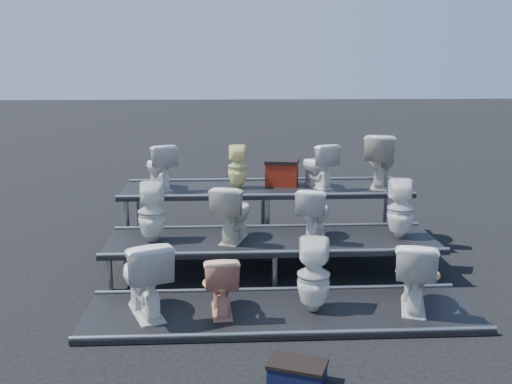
{
  "coord_description": "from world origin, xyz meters",
  "views": [
    {
      "loc": [
        -0.57,
        -6.99,
        2.63
      ],
      "look_at": [
        -0.2,
        0.1,
        1.06
      ],
      "focal_mm": 40.0,
      "sensor_mm": 36.0,
      "label": 1
    }
  ],
  "objects_px": {
    "toilet_4": "(151,212)",
    "toilet_11": "(381,160)",
    "toilet_8": "(159,166)",
    "toilet_10": "(318,165)",
    "toilet_0": "(144,276)",
    "toilet_9": "(238,167)",
    "toilet_5": "(233,212)",
    "toilet_6": "(314,213)",
    "toilet_7": "(401,209)",
    "toilet_3": "(414,274)",
    "toilet_2": "(314,275)",
    "toilet_1": "(221,283)",
    "red_crate": "(282,174)",
    "step_stool": "(297,374)"
  },
  "relations": [
    {
      "from": "toilet_0",
      "to": "toilet_5",
      "type": "height_order",
      "value": "toilet_5"
    },
    {
      "from": "toilet_7",
      "to": "toilet_10",
      "type": "bearing_deg",
      "value": -44.51
    },
    {
      "from": "toilet_0",
      "to": "toilet_4",
      "type": "bearing_deg",
      "value": -108.29
    },
    {
      "from": "toilet_6",
      "to": "step_stool",
      "type": "bearing_deg",
      "value": 97.78
    },
    {
      "from": "toilet_7",
      "to": "step_stool",
      "type": "bearing_deg",
      "value": 69.63
    },
    {
      "from": "toilet_3",
      "to": "toilet_10",
      "type": "distance_m",
      "value": 2.78
    },
    {
      "from": "toilet_5",
      "to": "toilet_8",
      "type": "xyz_separation_m",
      "value": [
        -1.06,
        1.3,
        0.37
      ]
    },
    {
      "from": "toilet_8",
      "to": "toilet_10",
      "type": "height_order",
      "value": "toilet_8"
    },
    {
      "from": "toilet_2",
      "to": "toilet_7",
      "type": "relative_size",
      "value": 1.04
    },
    {
      "from": "toilet_6",
      "to": "toilet_1",
      "type": "bearing_deg",
      "value": 66.81
    },
    {
      "from": "toilet_2",
      "to": "toilet_11",
      "type": "xyz_separation_m",
      "value": [
        1.39,
        2.6,
        0.81
      ]
    },
    {
      "from": "toilet_10",
      "to": "toilet_0",
      "type": "bearing_deg",
      "value": 25.91
    },
    {
      "from": "toilet_1",
      "to": "toilet_10",
      "type": "xyz_separation_m",
      "value": [
        1.43,
        2.6,
        0.8
      ]
    },
    {
      "from": "toilet_0",
      "to": "red_crate",
      "type": "bearing_deg",
      "value": -143.27
    },
    {
      "from": "toilet_1",
      "to": "red_crate",
      "type": "distance_m",
      "value": 2.99
    },
    {
      "from": "toilet_3",
      "to": "toilet_11",
      "type": "distance_m",
      "value": 2.74
    },
    {
      "from": "toilet_5",
      "to": "toilet_10",
      "type": "bearing_deg",
      "value": -115.75
    },
    {
      "from": "toilet_8",
      "to": "toilet_0",
      "type": "bearing_deg",
      "value": 68.34
    },
    {
      "from": "toilet_9",
      "to": "toilet_0",
      "type": "bearing_deg",
      "value": 69.22
    },
    {
      "from": "toilet_4",
      "to": "toilet_5",
      "type": "xyz_separation_m",
      "value": [
        1.03,
        0.0,
        -0.01
      ]
    },
    {
      "from": "toilet_0",
      "to": "toilet_10",
      "type": "bearing_deg",
      "value": -152.19
    },
    {
      "from": "toilet_4",
      "to": "toilet_6",
      "type": "bearing_deg",
      "value": 178.7
    },
    {
      "from": "toilet_6",
      "to": "toilet_7",
      "type": "relative_size",
      "value": 0.9
    },
    {
      "from": "toilet_4",
      "to": "toilet_9",
      "type": "xyz_separation_m",
      "value": [
        1.11,
        1.3,
        0.34
      ]
    },
    {
      "from": "toilet_2",
      "to": "toilet_8",
      "type": "bearing_deg",
      "value": -44.57
    },
    {
      "from": "toilet_6",
      "to": "toilet_11",
      "type": "bearing_deg",
      "value": -113.32
    },
    {
      "from": "toilet_8",
      "to": "toilet_9",
      "type": "bearing_deg",
      "value": 155.97
    },
    {
      "from": "toilet_0",
      "to": "toilet_8",
      "type": "height_order",
      "value": "toilet_8"
    },
    {
      "from": "toilet_7",
      "to": "toilet_8",
      "type": "xyz_separation_m",
      "value": [
        -3.21,
        1.3,
        0.36
      ]
    },
    {
      "from": "toilet_6",
      "to": "toilet_7",
      "type": "bearing_deg",
      "value": -160.87
    },
    {
      "from": "toilet_7",
      "to": "toilet_11",
      "type": "xyz_separation_m",
      "value": [
        0.07,
        1.3,
        0.42
      ]
    },
    {
      "from": "toilet_11",
      "to": "step_stool",
      "type": "xyz_separation_m",
      "value": [
        -1.72,
        -3.95,
        -1.18
      ]
    },
    {
      "from": "toilet_3",
      "to": "toilet_8",
      "type": "relative_size",
      "value": 1.16
    },
    {
      "from": "toilet_1",
      "to": "toilet_3",
      "type": "xyz_separation_m",
      "value": [
        2.08,
        0.0,
        0.06
      ]
    },
    {
      "from": "toilet_11",
      "to": "step_stool",
      "type": "distance_m",
      "value": 4.46
    },
    {
      "from": "toilet_0",
      "to": "toilet_6",
      "type": "xyz_separation_m",
      "value": [
        1.99,
        1.3,
        0.32
      ]
    },
    {
      "from": "toilet_1",
      "to": "toilet_5",
      "type": "xyz_separation_m",
      "value": [
        0.15,
        1.3,
        0.43
      ]
    },
    {
      "from": "toilet_6",
      "to": "toilet_8",
      "type": "xyz_separation_m",
      "value": [
        -2.09,
        1.3,
        0.4
      ]
    },
    {
      "from": "toilet_2",
      "to": "red_crate",
      "type": "distance_m",
      "value": 2.84
    },
    {
      "from": "toilet_1",
      "to": "toilet_10",
      "type": "height_order",
      "value": "toilet_10"
    },
    {
      "from": "toilet_1",
      "to": "red_crate",
      "type": "relative_size",
      "value": 1.39
    },
    {
      "from": "toilet_5",
      "to": "toilet_6",
      "type": "height_order",
      "value": "toilet_5"
    },
    {
      "from": "toilet_3",
      "to": "toilet_7",
      "type": "distance_m",
      "value": 1.38
    },
    {
      "from": "red_crate",
      "to": "toilet_6",
      "type": "bearing_deg",
      "value": -67.96
    },
    {
      "from": "red_crate",
      "to": "toilet_7",
      "type": "bearing_deg",
      "value": -35.06
    },
    {
      "from": "toilet_1",
      "to": "step_stool",
      "type": "relative_size",
      "value": 1.42
    },
    {
      "from": "toilet_4",
      "to": "toilet_11",
      "type": "distance_m",
      "value": 3.53
    },
    {
      "from": "toilet_0",
      "to": "toilet_9",
      "type": "height_order",
      "value": "toilet_9"
    },
    {
      "from": "toilet_11",
      "to": "toilet_9",
      "type": "bearing_deg",
      "value": 19.9
    },
    {
      "from": "toilet_3",
      "to": "toilet_5",
      "type": "xyz_separation_m",
      "value": [
        -1.93,
        1.3,
        0.37
      ]
    }
  ]
}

